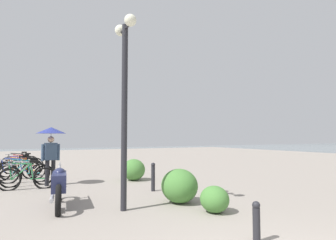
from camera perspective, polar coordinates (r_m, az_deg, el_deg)
lamppost at (r=6.80m, az=-8.72°, el=7.22°), size 0.98×0.28×4.49m
motorcycle at (r=7.51m, az=-21.11°, el=-12.29°), size 2.17×0.51×1.06m
bicycle_green at (r=10.34m, az=-26.52°, el=-10.46°), size 0.28×1.76×0.95m
bicycle_silver at (r=11.08m, az=-26.41°, el=-9.97°), size 0.27×1.76×0.95m
bicycle_teal at (r=11.90m, az=-26.93°, el=-9.48°), size 0.24×1.77×0.95m
bicycle_blue at (r=12.86m, az=-28.16°, el=-8.96°), size 0.23×1.77×0.95m
bicycle_orange at (r=12.95m, az=-27.29°, el=-8.94°), size 0.47×1.73×0.95m
bicycle_purple at (r=13.91m, az=-27.50°, el=-8.53°), size 0.24×1.77×0.95m
bicycle_red at (r=15.07m, az=-27.13°, el=-8.11°), size 0.27×1.76×0.95m
bicycle_black at (r=16.56m, az=-27.66°, el=-7.63°), size 0.16×1.77×0.95m
pedestrian at (r=10.77m, az=-22.50°, el=-3.63°), size 1.00×1.00×2.03m
bollard_near at (r=5.04m, az=17.37°, el=-18.79°), size 0.13×0.13×0.66m
bollard_mid at (r=9.04m, az=-3.02°, el=-11.24°), size 0.13×0.13×0.88m
shrub_low at (r=11.28m, az=-6.93°, el=-9.90°), size 0.97×0.87×0.82m
shrub_round at (r=7.48m, az=2.32°, el=-13.10°), size 1.02×0.92×0.87m
shrub_wide at (r=6.66m, az=9.34°, el=-15.46°), size 0.70×0.63×0.59m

